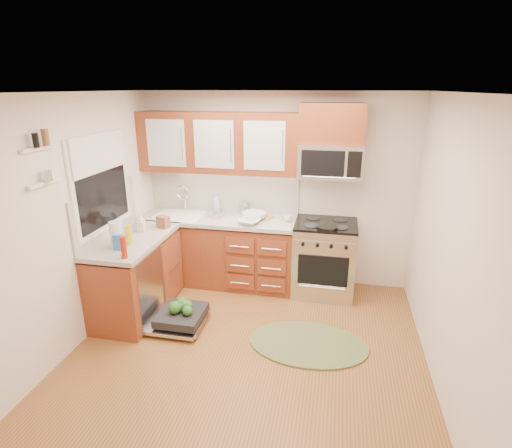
% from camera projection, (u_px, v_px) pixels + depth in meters
% --- Properties ---
extents(floor, '(3.50, 3.50, 0.00)m').
position_uv_depth(floor, '(247.00, 352.00, 4.04)').
color(floor, brown).
rests_on(floor, ground).
extents(ceiling, '(3.50, 3.50, 0.00)m').
position_uv_depth(ceiling, '(245.00, 92.00, 3.23)').
color(ceiling, white).
rests_on(ceiling, ground).
extents(wall_back, '(3.50, 0.04, 2.50)m').
position_uv_depth(wall_back, '(276.00, 190.00, 5.26)').
color(wall_back, silver).
rests_on(wall_back, ground).
extents(wall_front, '(3.50, 0.04, 2.50)m').
position_uv_depth(wall_front, '(169.00, 357.00, 2.01)').
color(wall_front, silver).
rests_on(wall_front, ground).
extents(wall_left, '(0.04, 3.50, 2.50)m').
position_uv_depth(wall_left, '(75.00, 224.00, 3.97)').
color(wall_left, silver).
rests_on(wall_left, ground).
extents(wall_right, '(0.04, 3.50, 2.50)m').
position_uv_depth(wall_right, '(452.00, 252.00, 3.30)').
color(wall_right, silver).
rests_on(wall_right, ground).
extents(base_cabinet_back, '(2.05, 0.60, 0.85)m').
position_uv_depth(base_cabinet_back, '(219.00, 252.00, 5.38)').
color(base_cabinet_back, maroon).
rests_on(base_cabinet_back, ground).
extents(base_cabinet_left, '(0.60, 1.25, 0.85)m').
position_uv_depth(base_cabinet_left, '(136.00, 278.00, 4.67)').
color(base_cabinet_left, maroon).
rests_on(base_cabinet_left, ground).
extents(countertop_back, '(2.07, 0.64, 0.05)m').
position_uv_depth(countertop_back, '(217.00, 219.00, 5.22)').
color(countertop_back, '#A9A39B').
rests_on(countertop_back, base_cabinet_back).
extents(countertop_left, '(0.64, 1.27, 0.05)m').
position_uv_depth(countertop_left, '(133.00, 240.00, 4.51)').
color(countertop_left, '#A9A39B').
rests_on(countertop_left, base_cabinet_left).
extents(backsplash_back, '(2.05, 0.02, 0.57)m').
position_uv_depth(backsplash_back, '(223.00, 191.00, 5.39)').
color(backsplash_back, beige).
rests_on(backsplash_back, ground).
extents(backsplash_left, '(0.02, 1.25, 0.57)m').
position_uv_depth(backsplash_left, '(106.00, 212.00, 4.47)').
color(backsplash_left, beige).
rests_on(backsplash_left, ground).
extents(upper_cabinets, '(2.05, 0.35, 0.75)m').
position_uv_depth(upper_cabinets, '(218.00, 143.00, 5.03)').
color(upper_cabinets, maroon).
rests_on(upper_cabinets, ground).
extents(cabinet_over_mw, '(0.76, 0.35, 0.47)m').
position_uv_depth(cabinet_over_mw, '(332.00, 123.00, 4.68)').
color(cabinet_over_mw, maroon).
rests_on(cabinet_over_mw, ground).
extents(range, '(0.76, 0.64, 0.95)m').
position_uv_depth(range, '(324.00, 258.00, 5.08)').
color(range, silver).
rests_on(range, ground).
extents(microwave, '(0.76, 0.38, 0.40)m').
position_uv_depth(microwave, '(330.00, 161.00, 4.79)').
color(microwave, silver).
rests_on(microwave, ground).
extents(sink, '(0.62, 0.50, 0.26)m').
position_uv_depth(sink, '(180.00, 224.00, 5.33)').
color(sink, white).
rests_on(sink, ground).
extents(dishwasher, '(0.70, 0.60, 0.20)m').
position_uv_depth(dishwasher, '(178.00, 318.00, 4.45)').
color(dishwasher, silver).
rests_on(dishwasher, ground).
extents(window, '(0.03, 1.05, 1.05)m').
position_uv_depth(window, '(101.00, 183.00, 4.33)').
color(window, white).
rests_on(window, ground).
extents(window_blind, '(0.02, 0.96, 0.40)m').
position_uv_depth(window_blind, '(99.00, 153.00, 4.22)').
color(window_blind, white).
rests_on(window_blind, ground).
extents(shelf_upper, '(0.04, 0.40, 0.03)m').
position_uv_depth(shelf_upper, '(39.00, 148.00, 3.38)').
color(shelf_upper, white).
rests_on(shelf_upper, ground).
extents(shelf_lower, '(0.04, 0.40, 0.03)m').
position_uv_depth(shelf_lower, '(45.00, 183.00, 3.48)').
color(shelf_lower, white).
rests_on(shelf_lower, ground).
extents(rug, '(1.25, 0.83, 0.02)m').
position_uv_depth(rug, '(308.00, 344.00, 4.15)').
color(rug, olive).
rests_on(rug, ground).
extents(skillet, '(0.25, 0.25, 0.05)m').
position_uv_depth(skillet, '(327.00, 228.00, 4.68)').
color(skillet, black).
rests_on(skillet, range).
extents(stock_pot, '(0.19, 0.19, 0.11)m').
position_uv_depth(stock_pot, '(216.00, 213.00, 5.20)').
color(stock_pot, silver).
rests_on(stock_pot, countertop_back).
extents(cutting_board, '(0.29, 0.23, 0.02)m').
position_uv_depth(cutting_board, '(262.00, 217.00, 5.20)').
color(cutting_board, tan).
rests_on(cutting_board, countertop_back).
extents(canister, '(0.14, 0.14, 0.18)m').
position_uv_depth(canister, '(244.00, 208.00, 5.32)').
color(canister, silver).
rests_on(canister, countertop_back).
extents(paper_towel_roll, '(0.15, 0.15, 0.29)m').
position_uv_depth(paper_towel_roll, '(116.00, 235.00, 4.19)').
color(paper_towel_roll, white).
rests_on(paper_towel_roll, countertop_left).
extents(mustard_bottle, '(0.09, 0.09, 0.21)m').
position_uv_depth(mustard_bottle, '(129.00, 235.00, 4.30)').
color(mustard_bottle, gold).
rests_on(mustard_bottle, countertop_left).
extents(red_bottle, '(0.07, 0.07, 0.23)m').
position_uv_depth(red_bottle, '(124.00, 247.00, 3.94)').
color(red_bottle, '#A5210D').
rests_on(red_bottle, countertop_left).
extents(wooden_box, '(0.17, 0.14, 0.14)m').
position_uv_depth(wooden_box, '(163.00, 222.00, 4.82)').
color(wooden_box, brown).
rests_on(wooden_box, countertop_left).
extents(blue_carton, '(0.11, 0.08, 0.17)m').
position_uv_depth(blue_carton, '(119.00, 242.00, 4.16)').
color(blue_carton, blue).
rests_on(blue_carton, countertop_left).
extents(bowl_a, '(0.34, 0.34, 0.07)m').
position_uv_depth(bowl_a, '(249.00, 222.00, 4.95)').
color(bowl_a, '#999999').
rests_on(bowl_a, countertop_back).
extents(bowl_b, '(0.34, 0.34, 0.10)m').
position_uv_depth(bowl_b, '(254.00, 216.00, 5.13)').
color(bowl_b, '#999999').
rests_on(bowl_b, countertop_back).
extents(cup, '(0.11, 0.11, 0.09)m').
position_uv_depth(cup, '(288.00, 218.00, 5.05)').
color(cup, '#999999').
rests_on(cup, countertop_back).
extents(soap_bottle_a, '(0.12, 0.13, 0.27)m').
position_uv_depth(soap_bottle_a, '(217.00, 202.00, 5.40)').
color(soap_bottle_a, '#999999').
rests_on(soap_bottle_a, countertop_back).
extents(soap_bottle_b, '(0.09, 0.09, 0.18)m').
position_uv_depth(soap_bottle_b, '(141.00, 224.00, 4.69)').
color(soap_bottle_b, '#999999').
rests_on(soap_bottle_b, countertop_left).
extents(soap_bottle_c, '(0.14, 0.14, 0.16)m').
position_uv_depth(soap_bottle_c, '(140.00, 221.00, 4.85)').
color(soap_bottle_c, '#999999').
rests_on(soap_bottle_c, countertop_left).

